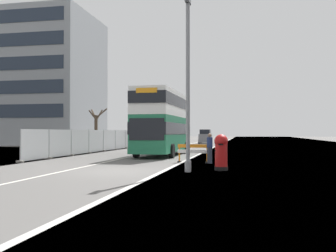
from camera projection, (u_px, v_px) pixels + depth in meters
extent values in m
cube|color=#565451|center=(116.00, 172.00, 17.88)|extent=(140.00, 280.00, 0.10)
cube|color=#B2AFA8|center=(161.00, 172.00, 17.46)|extent=(0.24, 196.00, 0.01)
cube|color=silver|center=(68.00, 170.00, 18.35)|extent=(0.16, 168.00, 0.01)
cube|color=#1E6B47|center=(164.00, 134.00, 30.21)|extent=(2.66, 10.25, 2.62)
cube|color=white|center=(164.00, 115.00, 30.24)|extent=(2.66, 10.25, 0.40)
cube|color=white|center=(164.00, 102.00, 30.25)|extent=(2.63, 10.15, 1.49)
cube|color=black|center=(164.00, 129.00, 30.22)|extent=(2.68, 10.35, 0.84)
cube|color=black|center=(164.00, 102.00, 30.25)|extent=(2.67, 10.30, 0.82)
cube|color=black|center=(147.00, 129.00, 25.19)|extent=(2.35, 0.08, 1.44)
cube|color=orange|center=(147.00, 90.00, 25.23)|extent=(1.41, 0.07, 0.32)
cube|color=#1E6B47|center=(164.00, 148.00, 30.19)|extent=(2.68, 10.35, 0.36)
cylinder|color=black|center=(136.00, 151.00, 27.36)|extent=(0.31, 1.00, 1.00)
cylinder|color=black|center=(172.00, 151.00, 26.83)|extent=(0.31, 1.00, 1.00)
cylinder|color=black|center=(156.00, 147.00, 33.21)|extent=(0.31, 1.00, 1.00)
cylinder|color=black|center=(186.00, 147.00, 32.68)|extent=(0.31, 1.00, 1.00)
cylinder|color=gray|center=(188.00, 87.00, 17.59)|extent=(0.18, 0.18, 7.66)
cube|color=slate|center=(188.00, 1.00, 17.65)|extent=(0.20, 0.70, 0.20)
cylinder|color=gray|center=(188.00, 166.00, 17.54)|extent=(0.29, 0.29, 0.50)
cylinder|color=black|center=(221.00, 168.00, 18.28)|extent=(0.63, 0.63, 0.18)
cylinder|color=#B71414|center=(221.00, 154.00, 18.30)|extent=(0.58, 0.58, 1.19)
sphere|color=#B71414|center=(221.00, 141.00, 18.30)|extent=(0.65, 0.65, 0.65)
cube|color=black|center=(221.00, 144.00, 18.01)|extent=(0.22, 0.03, 0.07)
cube|color=orange|center=(193.00, 146.00, 22.88)|extent=(1.86, 0.24, 0.20)
cube|color=white|center=(193.00, 151.00, 22.87)|extent=(1.86, 0.24, 0.20)
cube|color=orange|center=(179.00, 154.00, 23.10)|extent=(0.08, 0.08, 0.98)
cube|color=black|center=(179.00, 162.00, 23.09)|extent=(0.18, 0.45, 0.08)
cube|color=orange|center=(207.00, 155.00, 22.64)|extent=(0.08, 0.08, 0.98)
cube|color=black|center=(207.00, 162.00, 22.63)|extent=(0.18, 0.45, 0.08)
cube|color=#A8AAAD|center=(35.00, 144.00, 24.61)|extent=(0.04, 3.26, 1.93)
cube|color=#A8AAAD|center=(61.00, 143.00, 27.94)|extent=(0.04, 3.26, 1.93)
cube|color=#A8AAAD|center=(80.00, 142.00, 31.27)|extent=(0.04, 3.26, 1.93)
cube|color=#A8AAAD|center=(96.00, 141.00, 34.60)|extent=(0.04, 3.26, 1.93)
cube|color=#A8AAAD|center=(109.00, 140.00, 37.94)|extent=(0.04, 3.26, 1.93)
cube|color=#A8AAAD|center=(120.00, 139.00, 41.27)|extent=(0.04, 3.26, 1.93)
cube|color=#A8AAAD|center=(130.00, 139.00, 44.60)|extent=(0.04, 3.26, 1.93)
cube|color=#A8AAAD|center=(138.00, 138.00, 47.94)|extent=(0.04, 3.26, 1.93)
cylinder|color=#939699|center=(20.00, 145.00, 22.94)|extent=(0.06, 0.06, 2.03)
cube|color=gray|center=(20.00, 162.00, 22.92)|extent=(0.44, 0.20, 0.12)
cylinder|color=#939699|center=(49.00, 144.00, 26.27)|extent=(0.06, 0.06, 2.03)
cube|color=gray|center=(49.00, 158.00, 26.26)|extent=(0.44, 0.20, 0.12)
cylinder|color=#939699|center=(71.00, 142.00, 29.61)|extent=(0.06, 0.06, 2.03)
cube|color=gray|center=(71.00, 155.00, 29.59)|extent=(0.44, 0.20, 0.12)
cylinder|color=#939699|center=(89.00, 141.00, 32.94)|extent=(0.06, 0.06, 2.03)
cube|color=gray|center=(89.00, 153.00, 32.92)|extent=(0.44, 0.20, 0.12)
cylinder|color=#939699|center=(103.00, 140.00, 36.27)|extent=(0.06, 0.06, 2.03)
cube|color=gray|center=(103.00, 151.00, 36.26)|extent=(0.44, 0.20, 0.12)
cylinder|color=#939699|center=(115.00, 140.00, 39.60)|extent=(0.06, 0.06, 2.03)
cube|color=gray|center=(115.00, 149.00, 39.59)|extent=(0.44, 0.20, 0.12)
cylinder|color=#939699|center=(125.00, 139.00, 42.94)|extent=(0.06, 0.06, 2.03)
cube|color=gray|center=(125.00, 148.00, 42.92)|extent=(0.44, 0.20, 0.12)
cylinder|color=#939699|center=(134.00, 139.00, 46.27)|extent=(0.06, 0.06, 2.03)
cube|color=gray|center=(134.00, 147.00, 46.26)|extent=(0.44, 0.20, 0.12)
cylinder|color=#939699|center=(141.00, 138.00, 49.60)|extent=(0.06, 0.06, 2.03)
cube|color=gray|center=(141.00, 146.00, 49.59)|extent=(0.44, 0.20, 0.12)
cube|color=slate|center=(155.00, 141.00, 45.06)|extent=(1.72, 4.50, 1.15)
cube|color=black|center=(155.00, 133.00, 45.07)|extent=(1.58, 2.48, 0.65)
cylinder|color=black|center=(164.00, 145.00, 46.25)|extent=(0.20, 0.60, 0.60)
cylinder|color=black|center=(150.00, 145.00, 46.59)|extent=(0.20, 0.60, 0.60)
cylinder|color=black|center=(159.00, 145.00, 43.51)|extent=(0.20, 0.60, 0.60)
cylinder|color=black|center=(144.00, 145.00, 43.85)|extent=(0.20, 0.60, 0.60)
cube|color=gray|center=(169.00, 139.00, 54.07)|extent=(1.74, 4.27, 1.32)
cube|color=black|center=(169.00, 132.00, 54.09)|extent=(1.60, 2.35, 0.74)
cylinder|color=black|center=(177.00, 143.00, 55.19)|extent=(0.20, 0.60, 0.60)
cylinder|color=black|center=(165.00, 143.00, 55.53)|extent=(0.20, 0.60, 0.60)
cylinder|color=black|center=(173.00, 143.00, 52.59)|extent=(0.20, 0.60, 0.60)
cylinder|color=black|center=(161.00, 143.00, 52.94)|extent=(0.20, 0.60, 0.60)
cube|color=slate|center=(205.00, 138.00, 60.90)|extent=(1.71, 4.11, 1.30)
cube|color=black|center=(205.00, 132.00, 60.92)|extent=(1.57, 2.26, 0.72)
cylinder|color=black|center=(212.00, 141.00, 61.97)|extent=(0.20, 0.60, 0.60)
cylinder|color=black|center=(201.00, 141.00, 62.31)|extent=(0.20, 0.60, 0.60)
cylinder|color=black|center=(210.00, 142.00, 59.48)|extent=(0.20, 0.60, 0.60)
cylinder|color=black|center=(199.00, 142.00, 59.81)|extent=(0.20, 0.60, 0.60)
cylinder|color=#4C3D2D|center=(96.00, 131.00, 48.46)|extent=(0.40, 0.40, 3.91)
cylinder|color=#4C3D2D|center=(101.00, 113.00, 48.14)|extent=(1.71, 0.60, 1.29)
cylinder|color=#4C3D2D|center=(99.00, 115.00, 48.82)|extent=(0.73, 0.99, 1.45)
cylinder|color=#4C3D2D|center=(94.00, 114.00, 49.28)|extent=(1.36, 1.56, 1.32)
cylinder|color=#4C3D2D|center=(93.00, 115.00, 48.36)|extent=(0.96, 0.65, 1.25)
cylinder|color=#4C3D2D|center=(94.00, 117.00, 47.86)|extent=(0.18, 1.35, 0.88)
cylinder|color=#2D3342|center=(210.00, 155.00, 22.43)|extent=(0.29, 0.29, 0.91)
cylinder|color=navy|center=(210.00, 142.00, 22.44)|extent=(0.34, 0.34, 0.59)
sphere|color=#937056|center=(210.00, 135.00, 22.45)|extent=(0.22, 0.22, 0.22)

